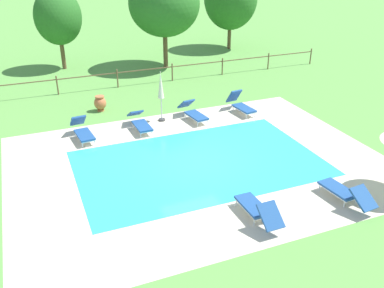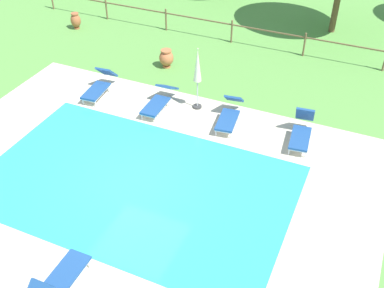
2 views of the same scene
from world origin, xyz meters
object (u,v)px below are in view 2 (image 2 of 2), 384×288
(patio_umbrella_closed_row_mid_east, at_px, (198,69))
(terracotta_urn_by_tree, at_px, (76,20))
(sun_lounger_south_mid, at_px, (57,282))
(sun_lounger_north_near_steps, at_px, (159,100))
(sun_lounger_north_far, at_px, (99,86))
(terracotta_urn_near_fence, at_px, (166,58))
(sun_lounger_north_end, at_px, (229,114))
(sun_lounger_south_near_corner, at_px, (302,131))

(patio_umbrella_closed_row_mid_east, relative_size, terracotta_urn_by_tree, 3.04)
(sun_lounger_south_mid, bearing_deg, sun_lounger_north_near_steps, 100.30)
(sun_lounger_south_mid, relative_size, patio_umbrella_closed_row_mid_east, 0.85)
(sun_lounger_north_far, relative_size, patio_umbrella_closed_row_mid_east, 0.85)
(patio_umbrella_closed_row_mid_east, xyz_separation_m, terracotta_urn_by_tree, (-8.05, 4.01, -1.14))
(sun_lounger_north_far, distance_m, terracotta_urn_by_tree, 6.37)
(terracotta_urn_by_tree, bearing_deg, terracotta_urn_near_fence, -16.72)
(sun_lounger_north_end, relative_size, terracotta_urn_near_fence, 2.66)
(terracotta_urn_near_fence, distance_m, terracotta_urn_by_tree, 5.92)
(sun_lounger_north_end, bearing_deg, sun_lounger_south_near_corner, -0.53)
(patio_umbrella_closed_row_mid_east, bearing_deg, terracotta_urn_near_fence, 135.92)
(sun_lounger_south_near_corner, bearing_deg, terracotta_urn_near_fence, 155.96)
(sun_lounger_north_far, height_order, sun_lounger_south_mid, sun_lounger_north_far)
(sun_lounger_north_near_steps, distance_m, patio_umbrella_closed_row_mid_east, 1.83)
(sun_lounger_north_far, distance_m, sun_lounger_south_near_corner, 7.61)
(sun_lounger_north_near_steps, distance_m, sun_lounger_south_mid, 7.89)
(sun_lounger_south_mid, bearing_deg, terracotta_urn_near_fence, 103.54)
(sun_lounger_north_near_steps, xyz_separation_m, patio_umbrella_closed_row_mid_east, (1.22, 0.64, 1.20))
(terracotta_urn_near_fence, bearing_deg, terracotta_urn_by_tree, 163.28)
(sun_lounger_north_end, relative_size, sun_lounger_south_mid, 1.02)
(patio_umbrella_closed_row_mid_east, distance_m, terracotta_urn_by_tree, 9.07)
(sun_lounger_south_mid, distance_m, terracotta_urn_by_tree, 14.91)
(sun_lounger_south_near_corner, relative_size, terracotta_urn_near_fence, 2.44)
(sun_lounger_north_end, xyz_separation_m, sun_lounger_south_mid, (-1.20, -7.94, -0.00))
(sun_lounger_south_near_corner, xyz_separation_m, sun_lounger_south_mid, (-3.69, -7.92, -0.03))
(sun_lounger_north_near_steps, relative_size, sun_lounger_north_far, 1.03)
(sun_lounger_north_near_steps, bearing_deg, terracotta_urn_near_fence, 111.61)
(terracotta_urn_by_tree, bearing_deg, sun_lounger_north_end, -25.36)
(sun_lounger_north_far, distance_m, patio_umbrella_closed_row_mid_east, 3.96)
(sun_lounger_south_mid, relative_size, terracotta_urn_by_tree, 2.58)
(sun_lounger_north_end, relative_size, terracotta_urn_by_tree, 2.63)
(sun_lounger_north_far, distance_m, terracotta_urn_near_fence, 3.25)
(sun_lounger_north_near_steps, distance_m, terracotta_urn_near_fence, 3.18)
(sun_lounger_north_end, distance_m, terracotta_urn_by_tree, 10.46)
(sun_lounger_north_far, bearing_deg, terracotta_urn_near_fence, 65.82)
(sun_lounger_north_far, height_order, terracotta_urn_near_fence, sun_lounger_north_far)
(terracotta_urn_by_tree, bearing_deg, patio_umbrella_closed_row_mid_east, -26.49)
(sun_lounger_north_end, height_order, terracotta_urn_by_tree, sun_lounger_north_end)
(sun_lounger_south_near_corner, bearing_deg, patio_umbrella_closed_row_mid_east, 172.86)
(terracotta_urn_near_fence, relative_size, terracotta_urn_by_tree, 0.99)
(sun_lounger_north_near_steps, bearing_deg, terracotta_urn_by_tree, 145.75)
(terracotta_urn_by_tree, bearing_deg, sun_lounger_north_near_steps, -34.25)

